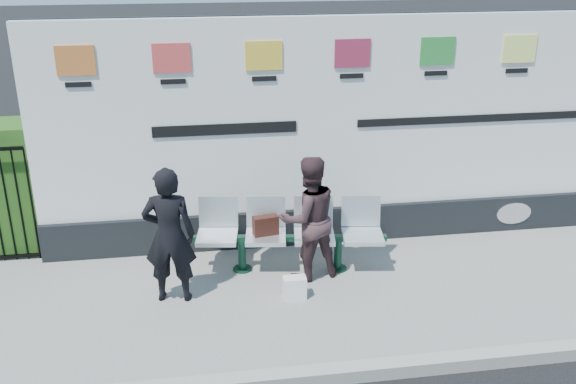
# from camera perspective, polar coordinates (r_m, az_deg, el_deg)

# --- Properties ---
(pavement) EXTENTS (14.00, 3.00, 0.12)m
(pavement) POSITION_cam_1_polar(r_m,az_deg,el_deg) (7.73, 3.71, -8.97)
(pavement) COLOR gray
(pavement) RESTS_ON ground
(kerb) EXTENTS (14.00, 0.18, 0.14)m
(kerb) POSITION_cam_1_polar(r_m,az_deg,el_deg) (6.52, 6.62, -15.53)
(kerb) COLOR gray
(kerb) RESTS_ON ground
(billboard) EXTENTS (8.00, 0.30, 3.00)m
(billboard) POSITION_cam_1_polar(r_m,az_deg,el_deg) (8.49, 5.30, 3.91)
(billboard) COLOR black
(billboard) RESTS_ON pavement
(bench) EXTENTS (2.34, 0.90, 0.49)m
(bench) POSITION_cam_1_polar(r_m,az_deg,el_deg) (7.99, 0.17, -5.34)
(bench) COLOR silver
(bench) RESTS_ON pavement
(woman_left) EXTENTS (0.62, 0.45, 1.60)m
(woman_left) POSITION_cam_1_polar(r_m,az_deg,el_deg) (7.25, -10.51, -3.82)
(woman_left) COLOR black
(woman_left) RESTS_ON pavement
(woman_right) EXTENTS (0.87, 0.75, 1.54)m
(woman_right) POSITION_cam_1_polar(r_m,az_deg,el_deg) (7.63, 1.84, -2.33)
(woman_right) COLOR #3A2629
(woman_right) RESTS_ON pavement
(handbag_brown) EXTENTS (0.32, 0.18, 0.24)m
(handbag_brown) POSITION_cam_1_polar(r_m,az_deg,el_deg) (7.84, -2.01, -2.98)
(handbag_brown) COLOR black
(handbag_brown) RESTS_ON bench
(carrier_bag_white) EXTENTS (0.26, 0.16, 0.26)m
(carrier_bag_white) POSITION_cam_1_polar(r_m,az_deg,el_deg) (7.45, 0.59, -8.49)
(carrier_bag_white) COLOR silver
(carrier_bag_white) RESTS_ON pavement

